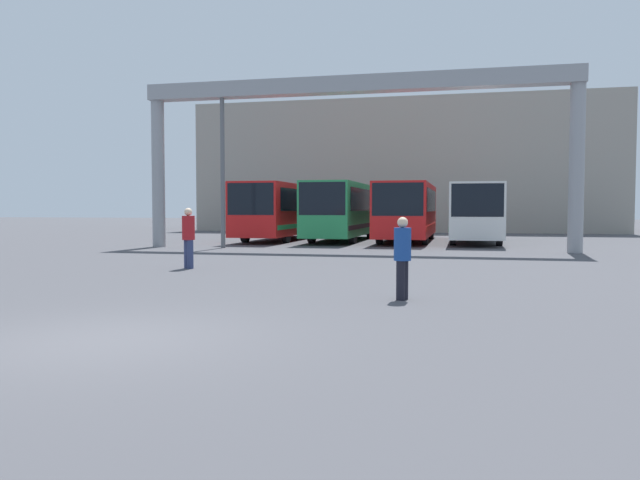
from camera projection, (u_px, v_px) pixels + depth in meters
name	position (u px, v px, depth m)	size (l,w,h in m)	color
ground_plane	(104.00, 341.00, 8.57)	(200.00, 200.00, 0.00)	#47474C
building_backdrop	(406.00, 169.00, 52.38)	(32.62, 12.00, 10.15)	gray
overhead_gantry	(352.00, 112.00, 27.02)	(19.01, 0.80, 7.52)	gray
bus_slot_0	(282.00, 208.00, 35.68)	(2.62, 10.77, 3.16)	red
bus_slot_1	(343.00, 208.00, 34.84)	(2.50, 10.70, 3.16)	#268C4C
bus_slot_2	(407.00, 209.00, 33.91)	(2.62, 10.45, 3.10)	red
bus_slot_3	(475.00, 210.00, 32.97)	(2.54, 10.17, 3.03)	silver
pedestrian_far_center	(188.00, 236.00, 18.75)	(0.38, 0.38, 1.83)	navy
pedestrian_near_right	(402.00, 256.00, 12.35)	(0.34, 0.34, 1.65)	black
lamp_post	(222.00, 158.00, 28.36)	(0.36, 0.36, 7.48)	#595B60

